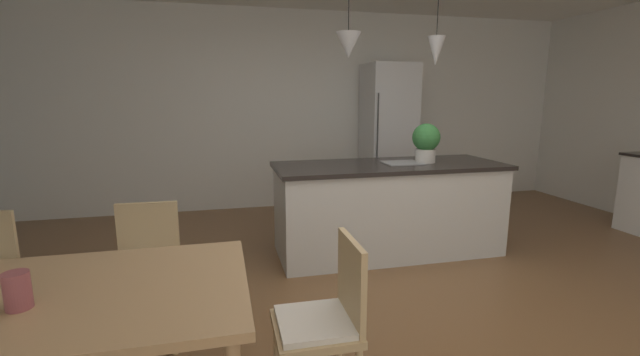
{
  "coord_description": "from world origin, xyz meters",
  "views": [
    {
      "loc": [
        -1.11,
        -2.56,
        1.53
      ],
      "look_at": [
        -0.48,
        0.08,
        1.0
      ],
      "focal_mm": 23.24,
      "sensor_mm": 36.0,
      "label": 1
    }
  ],
  "objects_px": {
    "chair_far_right": "(147,268)",
    "potted_plant_on_island": "(426,141)",
    "refrigerator": "(388,137)",
    "chair_kitchen_end": "(325,319)",
    "vase_on_dining_table": "(17,291)",
    "kitchen_island": "(388,207)"
  },
  "relations": [
    {
      "from": "chair_far_right",
      "to": "kitchen_island",
      "type": "xyz_separation_m",
      "value": [
        2.08,
        1.07,
        -0.01
      ]
    },
    {
      "from": "chair_kitchen_end",
      "to": "kitchen_island",
      "type": "relative_size",
      "value": 0.39
    },
    {
      "from": "chair_far_right",
      "to": "potted_plant_on_island",
      "type": "height_order",
      "value": "potted_plant_on_island"
    },
    {
      "from": "kitchen_island",
      "to": "refrigerator",
      "type": "relative_size",
      "value": 1.12
    },
    {
      "from": "chair_far_right",
      "to": "chair_kitchen_end",
      "type": "height_order",
      "value": "same"
    },
    {
      "from": "chair_kitchen_end",
      "to": "refrigerator",
      "type": "xyz_separation_m",
      "value": [
        1.83,
        3.63,
        0.52
      ]
    },
    {
      "from": "chair_far_right",
      "to": "refrigerator",
      "type": "relative_size",
      "value": 0.44
    },
    {
      "from": "chair_kitchen_end",
      "to": "vase_on_dining_table",
      "type": "distance_m",
      "value": 1.28
    },
    {
      "from": "kitchen_island",
      "to": "potted_plant_on_island",
      "type": "relative_size",
      "value": 5.81
    },
    {
      "from": "potted_plant_on_island",
      "to": "vase_on_dining_table",
      "type": "distance_m",
      "value": 3.42
    },
    {
      "from": "chair_kitchen_end",
      "to": "refrigerator",
      "type": "bearing_deg",
      "value": 63.3
    },
    {
      "from": "chair_kitchen_end",
      "to": "kitchen_island",
      "type": "distance_m",
      "value": 2.23
    },
    {
      "from": "chair_far_right",
      "to": "potted_plant_on_island",
      "type": "xyz_separation_m",
      "value": [
        2.46,
        1.07,
        0.64
      ]
    },
    {
      "from": "potted_plant_on_island",
      "to": "chair_kitchen_end",
      "type": "bearing_deg",
      "value": -128.23
    },
    {
      "from": "vase_on_dining_table",
      "to": "refrigerator",
      "type": "bearing_deg",
      "value": 50.64
    },
    {
      "from": "kitchen_island",
      "to": "vase_on_dining_table",
      "type": "distance_m",
      "value": 3.13
    },
    {
      "from": "kitchen_island",
      "to": "vase_on_dining_table",
      "type": "height_order",
      "value": "kitchen_island"
    },
    {
      "from": "chair_far_right",
      "to": "vase_on_dining_table",
      "type": "height_order",
      "value": "vase_on_dining_table"
    },
    {
      "from": "chair_kitchen_end",
      "to": "kitchen_island",
      "type": "bearing_deg",
      "value": 59.43
    },
    {
      "from": "refrigerator",
      "to": "potted_plant_on_island",
      "type": "height_order",
      "value": "refrigerator"
    },
    {
      "from": "chair_far_right",
      "to": "kitchen_island",
      "type": "distance_m",
      "value": 2.34
    },
    {
      "from": "refrigerator",
      "to": "potted_plant_on_island",
      "type": "xyz_separation_m",
      "value": [
        -0.32,
        -1.71,
        0.12
      ]
    }
  ]
}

